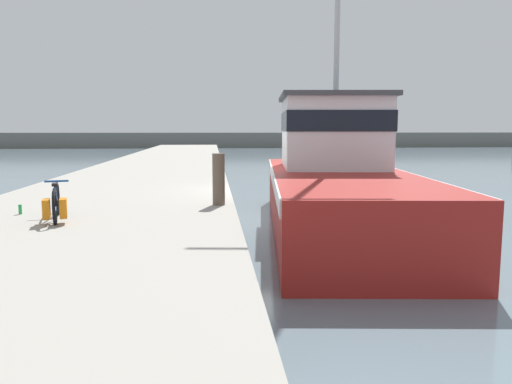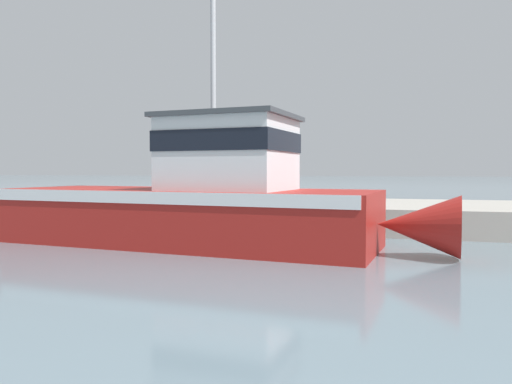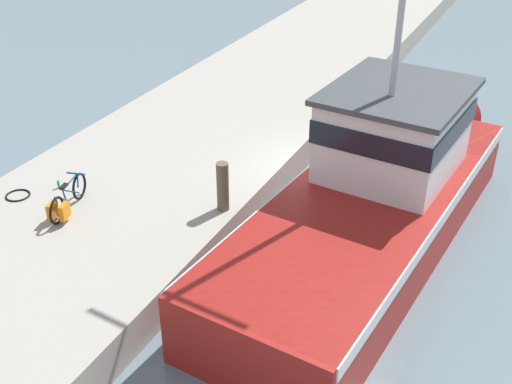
{
  "view_description": "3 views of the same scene",
  "coord_description": "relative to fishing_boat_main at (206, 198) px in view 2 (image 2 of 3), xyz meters",
  "views": [
    {
      "loc": [
        -1.62,
        -13.62,
        2.53
      ],
      "look_at": [
        -0.76,
        -3.82,
        1.28
      ],
      "focal_mm": 35.0,
      "sensor_mm": 36.0,
      "label": 1
    },
    {
      "loc": [
        13.9,
        3.87,
        2.0
      ],
      "look_at": [
        0.18,
        -0.03,
        1.38
      ],
      "focal_mm": 35.0,
      "sensor_mm": 36.0,
      "label": 2
    },
    {
      "loc": [
        4.53,
        -13.25,
        8.37
      ],
      "look_at": [
        -0.79,
        -2.37,
        1.33
      ],
      "focal_mm": 45.0,
      "sensor_mm": 36.0,
      "label": 3
    }
  ],
  "objects": [
    {
      "name": "mooring_post",
      "position": [
        -3.03,
        -1.58,
        0.16
      ],
      "size": [
        0.27,
        0.27,
        1.14
      ],
      "primitive_type": "cylinder",
      "color": "brown",
      "rests_on": "dock_pier"
    },
    {
      "name": "ground_plane",
      "position": [
        -1.55,
        1.04,
        -1.26
      ],
      "size": [
        320.0,
        320.0,
        0.0
      ],
      "primitive_type": "plane",
      "color": "slate"
    },
    {
      "name": "dock_pier",
      "position": [
        -5.64,
        1.04,
        -0.83
      ],
      "size": [
        5.92,
        80.0,
        0.85
      ],
      "primitive_type": "cube",
      "color": "#A39E93",
      "rests_on": "ground_plane"
    },
    {
      "name": "bicycle_touring",
      "position": [
        -6.03,
        -3.29,
        -0.09
      ],
      "size": [
        0.68,
        1.66,
        0.69
      ],
      "rotation": [
        0.0,
        0.0,
        0.24
      ],
      "color": "black",
      "rests_on": "dock_pier"
    },
    {
      "name": "hose_coil",
      "position": [
        -7.57,
        -3.18,
        -0.39
      ],
      "size": [
        0.56,
        0.56,
        0.04
      ],
      "primitive_type": "torus",
      "color": "black",
      "rests_on": "dock_pier"
    },
    {
      "name": "water_bottle_by_bike",
      "position": [
        -6.97,
        -2.46,
        -0.31
      ],
      "size": [
        0.06,
        0.06,
        0.19
      ],
      "primitive_type": "cylinder",
      "color": "green",
      "rests_on": "dock_pier"
    },
    {
      "name": "fishing_boat_main",
      "position": [
        0.0,
        0.0,
        0.0
      ],
      "size": [
        4.25,
        12.09,
        10.91
      ],
      "rotation": [
        0.0,
        0.0,
        -0.1
      ],
      "color": "maroon",
      "rests_on": "ground_plane"
    }
  ]
}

